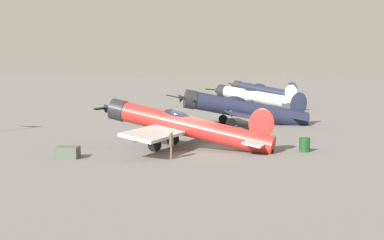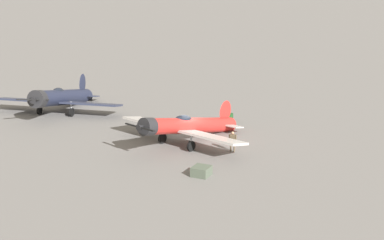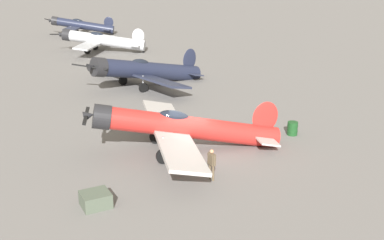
# 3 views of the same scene
# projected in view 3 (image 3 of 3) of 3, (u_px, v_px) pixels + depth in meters

# --- Properties ---
(ground_plane) EXTENTS (400.00, 400.00, 0.00)m
(ground_plane) POSITION_uv_depth(u_px,v_px,m) (192.00, 150.00, 25.80)
(ground_plane) COLOR slate
(airplane_foreground) EXTENTS (11.59, 10.96, 3.21)m
(airplane_foreground) POSITION_uv_depth(u_px,v_px,m) (182.00, 127.00, 25.26)
(airplane_foreground) COLOR red
(airplane_foreground) RESTS_ON ground_plane
(airplane_mid_apron) EXTENTS (11.27, 11.10, 3.50)m
(airplane_mid_apron) POSITION_uv_depth(u_px,v_px,m) (146.00, 71.00, 39.85)
(airplane_mid_apron) COLOR #1E2338
(airplane_mid_apron) RESTS_ON ground_plane
(airplane_far_line) EXTENTS (11.93, 11.78, 3.05)m
(airplane_far_line) POSITION_uv_depth(u_px,v_px,m) (101.00, 40.00, 56.86)
(airplane_far_line) COLOR #B7BABF
(airplane_far_line) RESTS_ON ground_plane
(airplane_outer_stand) EXTENTS (10.85, 11.17, 2.92)m
(airplane_outer_stand) POSITION_uv_depth(u_px,v_px,m) (81.00, 25.00, 72.72)
(airplane_outer_stand) COLOR #1E2338
(airplane_outer_stand) RESTS_ON ground_plane
(ground_crew_mechanic) EXTENTS (0.56, 0.38, 1.57)m
(ground_crew_mechanic) POSITION_uv_depth(u_px,v_px,m) (212.00, 161.00, 21.89)
(ground_crew_mechanic) COLOR brown
(ground_crew_mechanic) RESTS_ON ground_plane
(equipment_crate) EXTENTS (1.50, 1.53, 0.64)m
(equipment_crate) POSITION_uv_depth(u_px,v_px,m) (96.00, 199.00, 19.56)
(equipment_crate) COLOR #4C5647
(equipment_crate) RESTS_ON ground_plane
(fuel_drum) EXTENTS (0.67, 0.67, 0.84)m
(fuel_drum) POSITION_uv_depth(u_px,v_px,m) (292.00, 128.00, 28.14)
(fuel_drum) COLOR #19471E
(fuel_drum) RESTS_ON ground_plane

